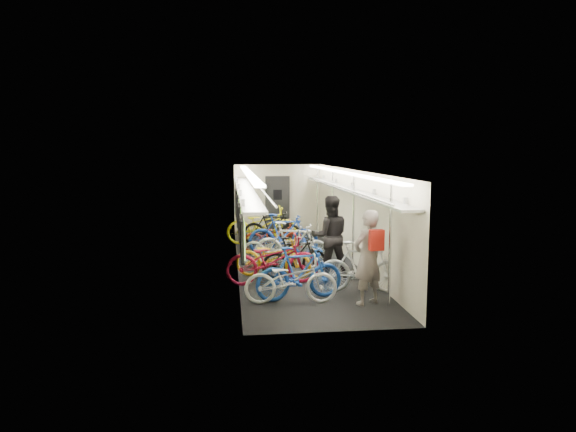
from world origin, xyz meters
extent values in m
plane|color=black|center=(0.00, 0.00, 0.00)|extent=(10.00, 10.00, 0.00)
plane|color=white|center=(0.00, 0.00, 2.40)|extent=(10.00, 10.00, 0.00)
plane|color=beige|center=(-1.50, 0.00, 1.20)|extent=(0.00, 10.00, 10.00)
plane|color=beige|center=(1.50, 0.00, 1.20)|extent=(0.00, 10.00, 10.00)
plane|color=beige|center=(0.00, 5.00, 1.20)|extent=(3.00, 0.00, 3.00)
plane|color=beige|center=(0.00, -5.00, 1.20)|extent=(3.00, 0.00, 3.00)
cube|color=black|center=(-1.46, -3.20, 1.25)|extent=(0.06, 1.10, 0.80)
cube|color=#A9CF5A|center=(-1.42, -3.20, 1.25)|extent=(0.02, 0.96, 0.66)
cube|color=black|center=(-1.46, -1.00, 1.25)|extent=(0.06, 1.10, 0.80)
cube|color=#A9CF5A|center=(-1.42, -1.00, 1.25)|extent=(0.02, 0.96, 0.66)
cube|color=black|center=(-1.46, 1.20, 1.25)|extent=(0.06, 1.10, 0.80)
cube|color=#A9CF5A|center=(-1.42, 1.20, 1.25)|extent=(0.02, 0.96, 0.66)
cube|color=black|center=(-1.46, 3.40, 1.25)|extent=(0.06, 1.10, 0.80)
cube|color=#A9CF5A|center=(-1.42, 3.40, 1.25)|extent=(0.02, 0.96, 0.66)
cube|color=yellow|center=(-1.45, -2.10, 1.30)|extent=(0.02, 0.22, 0.30)
cube|color=yellow|center=(-1.45, 0.10, 1.30)|extent=(0.02, 0.22, 0.30)
cube|color=yellow|center=(-1.45, 2.30, 1.30)|extent=(0.02, 0.22, 0.30)
cube|color=black|center=(0.00, 4.94, 1.00)|extent=(0.85, 0.08, 2.00)
cube|color=#999BA0|center=(-1.28, 0.00, 1.92)|extent=(0.40, 9.70, 0.05)
cube|color=#999BA0|center=(1.28, 0.00, 1.92)|extent=(0.40, 9.70, 0.05)
cylinder|color=silver|center=(-0.95, 0.00, 2.02)|extent=(0.04, 9.70, 0.04)
cylinder|color=silver|center=(0.95, 0.00, 2.02)|extent=(0.04, 9.70, 0.04)
cube|color=white|center=(-1.20, 0.00, 2.34)|extent=(0.18, 9.60, 0.04)
cube|color=white|center=(1.20, 0.00, 2.34)|extent=(0.18, 9.60, 0.04)
cylinder|color=silver|center=(1.25, -3.80, 1.20)|extent=(0.05, 0.05, 2.38)
cylinder|color=silver|center=(1.25, -1.00, 1.20)|extent=(0.05, 0.05, 2.38)
cylinder|color=silver|center=(1.25, 1.50, 1.20)|extent=(0.05, 0.05, 2.38)
cylinder|color=silver|center=(1.25, 4.00, 1.20)|extent=(0.05, 0.05, 2.38)
imported|color=silver|center=(-0.54, -3.39, 0.46)|extent=(1.79, 0.71, 0.93)
imported|color=#1C4AAD|center=(-0.35, -3.16, 0.53)|extent=(1.84, 0.87, 1.07)
imported|color=maroon|center=(-0.77, -1.94, 0.54)|extent=(2.09, 0.87, 1.07)
imported|color=black|center=(-0.21, -1.38, 0.47)|extent=(1.63, 0.74, 0.95)
imported|color=gold|center=(-0.71, -1.35, 0.47)|extent=(1.90, 1.21, 0.94)
imported|color=#BDBDBF|center=(-0.16, -0.53, 0.58)|extent=(2.00, 1.19, 1.16)
imported|color=#A0A0A4|center=(-0.48, -0.38, 0.50)|extent=(2.02, 1.13, 1.00)
imported|color=navy|center=(-0.21, 1.09, 0.58)|extent=(2.00, 0.81, 1.16)
imported|color=maroon|center=(-0.43, 1.47, 0.46)|extent=(1.79, 0.67, 0.93)
imported|color=black|center=(-0.40, 2.45, 0.55)|extent=(1.90, 1.07, 1.10)
imported|color=yellow|center=(-0.67, 2.97, 0.58)|extent=(2.24, 0.89, 1.16)
imported|color=#BEBEC0|center=(0.97, -2.83, 0.54)|extent=(1.85, 0.82, 1.07)
imported|color=gray|center=(0.89, -3.61, 0.90)|extent=(0.78, 0.69, 1.80)
imported|color=black|center=(0.60, -1.38, 0.94)|extent=(0.92, 0.73, 1.88)
cube|color=#B11A11|center=(0.97, -3.86, 1.28)|extent=(0.27, 0.16, 0.38)
camera|label=1|loc=(-1.69, -12.82, 2.92)|focal=32.00mm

